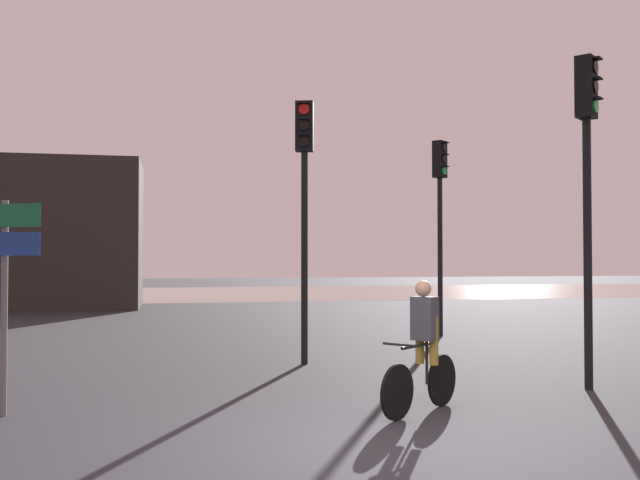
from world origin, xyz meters
TOP-DOWN VIEW (x-y plane):
  - ground_plane at (0.00, 0.00)m, footprint 120.00×120.00m
  - water_strip at (0.00, 31.68)m, footprint 80.00×16.00m
  - traffic_light_far_right at (4.45, 9.66)m, footprint 0.41×0.42m
  - traffic_light_near_right at (3.99, 2.64)m, footprint 0.41×0.42m
  - traffic_light_center at (0.39, 5.87)m, footprint 0.37×0.39m
  - direction_sign_post at (-3.92, 2.51)m, footprint 0.98×0.55m
  - cyclist at (1.12, 1.70)m, footprint 1.35×1.11m

SIDE VIEW (x-z plane):
  - ground_plane at x=0.00m, z-range 0.00..0.00m
  - water_strip at x=0.00m, z-range 0.00..0.01m
  - cyclist at x=1.12m, z-range 0.01..1.63m
  - direction_sign_post at x=-3.92m, z-range 0.49..3.09m
  - traffic_light_center at x=0.39m, z-range 0.90..5.62m
  - traffic_light_far_right at x=4.45m, z-range 0.91..5.66m
  - traffic_light_near_right at x=3.99m, z-range 0.92..5.76m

